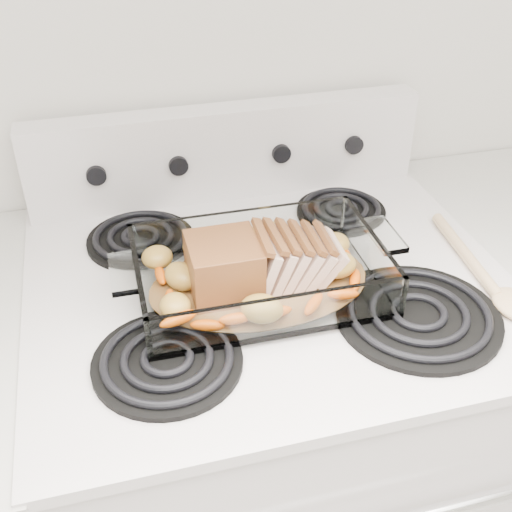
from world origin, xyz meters
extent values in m
cube|color=silver|center=(0.00, 1.66, 0.46)|extent=(0.76, 0.65, 0.92)
cube|color=silver|center=(0.00, 1.66, 0.93)|extent=(0.78, 0.67, 0.02)
cube|color=silver|center=(0.00, 1.95, 1.03)|extent=(0.76, 0.06, 0.18)
cylinder|color=black|center=(-0.19, 1.50, 0.94)|extent=(0.21, 0.21, 0.01)
cylinder|color=black|center=(0.19, 1.50, 0.94)|extent=(0.25, 0.25, 0.01)
cylinder|color=black|center=(-0.19, 1.81, 0.94)|extent=(0.19, 0.19, 0.01)
cylinder|color=black|center=(0.19, 1.81, 0.94)|extent=(0.17, 0.17, 0.01)
cylinder|color=black|center=(-0.25, 1.92, 1.03)|extent=(0.04, 0.02, 0.04)
cylinder|color=black|center=(-0.10, 1.92, 1.03)|extent=(0.04, 0.02, 0.04)
cylinder|color=black|center=(0.10, 1.92, 1.03)|extent=(0.04, 0.02, 0.04)
cylinder|color=black|center=(0.25, 1.92, 1.03)|extent=(0.04, 0.02, 0.04)
cube|color=white|center=(-0.02, 1.62, 0.95)|extent=(0.38, 0.25, 0.01)
cube|color=white|center=(-0.02, 1.50, 0.98)|extent=(0.38, 0.01, 0.06)
cube|color=white|center=(-0.02, 1.74, 0.98)|extent=(0.38, 0.01, 0.06)
cube|color=white|center=(-0.21, 1.62, 0.98)|extent=(0.01, 0.25, 0.06)
cube|color=white|center=(0.16, 1.62, 0.98)|extent=(0.01, 0.25, 0.06)
cylinder|color=brown|center=(-0.02, 1.62, 0.95)|extent=(0.22, 0.22, 0.00)
cube|color=brown|center=(-0.08, 1.62, 1.00)|extent=(0.11, 0.11, 0.09)
cube|color=#D7A18B|center=(-0.02, 1.62, 0.99)|extent=(0.04, 0.10, 0.08)
cube|color=#D7A18B|center=(0.00, 1.62, 0.99)|extent=(0.04, 0.10, 0.08)
cube|color=#D7A18B|center=(0.02, 1.62, 0.99)|extent=(0.05, 0.10, 0.07)
cube|color=#D7A18B|center=(0.04, 1.62, 0.99)|extent=(0.05, 0.10, 0.07)
cube|color=#D7A18B|center=(0.06, 1.62, 0.99)|extent=(0.05, 0.09, 0.07)
cube|color=#D7A18B|center=(0.08, 1.62, 0.99)|extent=(0.05, 0.09, 0.06)
ellipsoid|color=#D65900|center=(-0.16, 1.55, 0.96)|extent=(0.05, 0.02, 0.02)
ellipsoid|color=#D65900|center=(0.08, 1.55, 0.96)|extent=(0.05, 0.02, 0.02)
ellipsoid|color=#D65900|center=(0.12, 1.64, 0.96)|extent=(0.05, 0.02, 0.02)
ellipsoid|color=#D65900|center=(-0.17, 1.66, 0.96)|extent=(0.05, 0.02, 0.02)
ellipsoid|color=#A37A28|center=(-0.17, 1.69, 0.97)|extent=(0.06, 0.05, 0.04)
ellipsoid|color=#A37A28|center=(-0.01, 1.70, 0.97)|extent=(0.06, 0.05, 0.04)
ellipsoid|color=#A37A28|center=(0.09, 1.60, 0.97)|extent=(0.06, 0.05, 0.04)
cylinder|color=beige|center=(0.34, 1.62, 0.95)|extent=(0.04, 0.24, 0.02)
camera|label=1|loc=(-0.24, 0.84, 1.56)|focal=45.00mm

